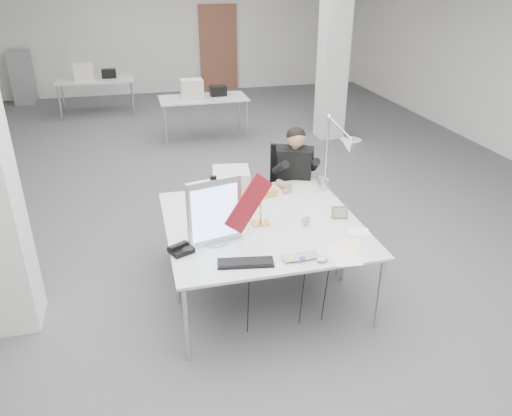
{
  "coord_description": "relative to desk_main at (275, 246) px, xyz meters",
  "views": [
    {
      "loc": [
        -1.07,
        -6.09,
        2.93
      ],
      "look_at": [
        -0.05,
        -2.0,
        0.88
      ],
      "focal_mm": 35.0,
      "sensor_mm": 36.0,
      "label": 1
    }
  ],
  "objects": [
    {
      "name": "room_shell",
      "position": [
        0.04,
        2.63,
        0.95
      ],
      "size": [
        10.04,
        14.04,
        3.24
      ],
      "color": "#4A4A4C",
      "rests_on": "ground"
    },
    {
      "name": "monitor",
      "position": [
        -0.49,
        0.17,
        0.31
      ],
      "size": [
        0.48,
        0.15,
        0.6
      ],
      "primitive_type": "cube",
      "rotation": [
        0.0,
        0.0,
        0.23
      ],
      "color": "silver",
      "rests_on": "desk_main"
    },
    {
      "name": "filing_cabinet",
      "position": [
        -3.5,
        9.15,
        -0.14
      ],
      "size": [
        0.45,
        0.55,
        1.2
      ],
      "primitive_type": "cube",
      "color": "gray",
      "rests_on": "room_shell"
    },
    {
      "name": "picture_frame_left",
      "position": [
        -0.65,
        0.28,
        0.07
      ],
      "size": [
        0.15,
        0.06,
        0.11
      ],
      "primitive_type": "cube",
      "rotation": [
        -0.21,
        0.0,
        0.15
      ],
      "color": "#92653E",
      "rests_on": "desk_main"
    },
    {
      "name": "architect_lamp",
      "position": [
        0.85,
        0.78,
        0.5
      ],
      "size": [
        0.35,
        0.78,
        0.98
      ],
      "primitive_type": null,
      "rotation": [
        0.0,
        0.0,
        -0.11
      ],
      "color": "silver",
      "rests_on": "desk_second"
    },
    {
      "name": "paper_stack_a",
      "position": [
        0.51,
        -0.32,
        0.02
      ],
      "size": [
        0.25,
        0.34,
        0.01
      ],
      "primitive_type": "cube",
      "rotation": [
        0.0,
        0.0,
        -0.09
      ],
      "color": "white",
      "rests_on": "desk_main"
    },
    {
      "name": "seated_person",
      "position": [
        0.64,
        1.43,
        0.16
      ],
      "size": [
        0.68,
        0.75,
        0.92
      ],
      "primitive_type": null,
      "rotation": [
        0.0,
        0.0,
        -0.38
      ],
      "color": "black",
      "rests_on": "office_chair"
    },
    {
      "name": "bg_desk_a",
      "position": [
        0.2,
        5.5,
        0.0
      ],
      "size": [
        1.6,
        0.8,
        0.02
      ],
      "primitive_type": "cube",
      "color": "silver",
      "rests_on": "room_shell"
    },
    {
      "name": "bankers_lamp",
      "position": [
        -0.03,
        0.42,
        0.19
      ],
      "size": [
        0.34,
        0.2,
        0.36
      ],
      "primitive_type": null,
      "rotation": [
        0.0,
        0.0,
        0.25
      ],
      "color": "#C5893D",
      "rests_on": "desk_main"
    },
    {
      "name": "desk_main",
      "position": [
        0.0,
        0.0,
        0.0
      ],
      "size": [
        1.8,
        0.9,
        0.02
      ],
      "primitive_type": "cube",
      "color": "silver",
      "rests_on": "room_shell"
    },
    {
      "name": "bg_desk_b",
      "position": [
        -1.8,
        7.7,
        0.0
      ],
      "size": [
        1.6,
        0.8,
        0.02
      ],
      "primitive_type": "cube",
      "color": "silver",
      "rests_on": "room_shell"
    },
    {
      "name": "paper_stack_c",
      "position": [
        0.8,
        0.04,
        0.02
      ],
      "size": [
        0.22,
        0.17,
        0.01
      ],
      "primitive_type": "cube",
      "rotation": [
        0.0,
        0.0,
        -0.21
      ],
      "color": "white",
      "rests_on": "desk_main"
    },
    {
      "name": "laptop",
      "position": [
        0.14,
        -0.3,
        0.02
      ],
      "size": [
        0.31,
        0.2,
        0.02
      ],
      "primitive_type": "imported",
      "rotation": [
        0.0,
        0.0,
        0.02
      ],
      "color": "#B2B2B7",
      "rests_on": "desk_main"
    },
    {
      "name": "desk_phone",
      "position": [
        -0.81,
        0.08,
        0.04
      ],
      "size": [
        0.23,
        0.22,
        0.05
      ],
      "primitive_type": "cube",
      "rotation": [
        0.0,
        0.0,
        0.42
      ],
      "color": "black",
      "rests_on": "desk_main"
    },
    {
      "name": "beige_monitor",
      "position": [
        -0.19,
        0.97,
        0.19
      ],
      "size": [
        0.41,
        0.4,
        0.35
      ],
      "primitive_type": "cube",
      "rotation": [
        0.0,
        0.0,
        -0.15
      ],
      "color": "#BBAE9B",
      "rests_on": "desk_second"
    },
    {
      "name": "paper_stack_b",
      "position": [
        0.63,
        -0.15,
        0.02
      ],
      "size": [
        0.26,
        0.27,
        0.01
      ],
      "primitive_type": "cube",
      "rotation": [
        0.0,
        0.0,
        -0.61
      ],
      "color": "#FFE198",
      "rests_on": "desk_main"
    },
    {
      "name": "office_chair",
      "position": [
        0.64,
        1.48,
        -0.24
      ],
      "size": [
        0.64,
        0.64,
        1.0
      ],
      "primitive_type": null,
      "rotation": [
        0.0,
        0.0,
        -0.38
      ],
      "color": "black",
      "rests_on": "room_shell"
    },
    {
      "name": "picture_frame_right",
      "position": [
        0.74,
        0.34,
        0.07
      ],
      "size": [
        0.16,
        0.07,
        0.12
      ],
      "primitive_type": "cube",
      "rotation": [
        -0.21,
        0.0,
        -0.22
      ],
      "color": "olive",
      "rests_on": "desk_main"
    },
    {
      "name": "keyboard",
      "position": [
        -0.32,
        -0.23,
        0.02
      ],
      "size": [
        0.47,
        0.22,
        0.02
      ],
      "primitive_type": "cube",
      "rotation": [
        0.0,
        0.0,
        -0.16
      ],
      "color": "black",
      "rests_on": "desk_main"
    },
    {
      "name": "pennant",
      "position": [
        -0.2,
        0.14,
        0.37
      ],
      "size": [
        0.47,
        0.18,
        0.53
      ],
      "primitive_type": "cube",
      "rotation": [
        0.0,
        -0.87,
        0.34
      ],
      "color": "maroon",
      "rests_on": "monitor"
    },
    {
      "name": "desk_clock",
      "position": [
        0.38,
        0.29,
        0.06
      ],
      "size": [
        0.1,
        0.05,
        0.09
      ],
      "primitive_type": "cylinder",
      "rotation": [
        1.57,
        0.0,
        0.31
      ],
      "color": "#B2B2B7",
      "rests_on": "desk_main"
    },
    {
      "name": "desk_second",
      "position": [
        0.0,
        0.9,
        0.0
      ],
      "size": [
        1.8,
        0.9,
        0.02
      ],
      "primitive_type": "cube",
      "color": "silver",
      "rests_on": "room_shell"
    },
    {
      "name": "mouse",
      "position": [
        0.3,
        -0.35,
        0.03
      ],
      "size": [
        0.11,
        0.08,
        0.04
      ],
      "primitive_type": "ellipsoid",
      "rotation": [
        0.0,
        0.0,
        -0.15
      ],
      "color": "silver",
      "rests_on": "desk_main"
    }
  ]
}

